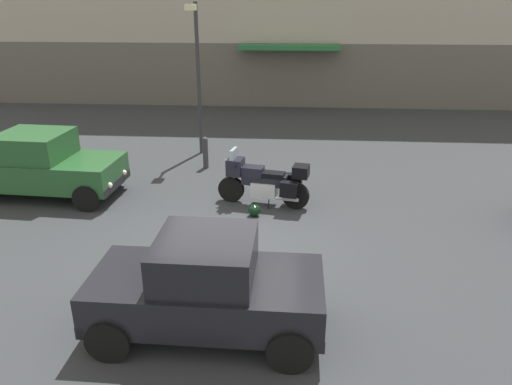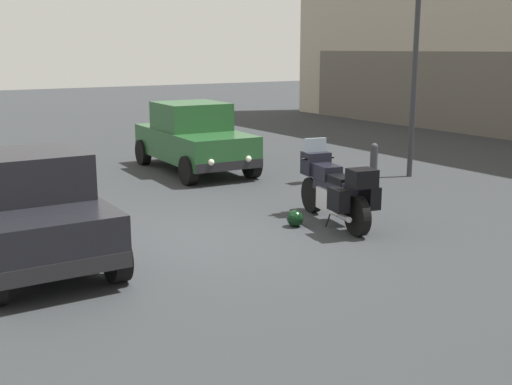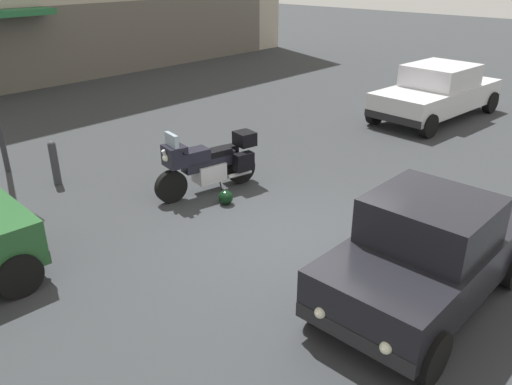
{
  "view_description": "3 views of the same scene",
  "coord_description": "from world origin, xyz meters",
  "px_view_note": "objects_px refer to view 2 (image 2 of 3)",
  "views": [
    {
      "loc": [
        1.02,
        -8.13,
        4.72
      ],
      "look_at": [
        0.35,
        1.16,
        0.92
      ],
      "focal_mm": 33.77,
      "sensor_mm": 36.0,
      "label": 1
    },
    {
      "loc": [
        8.63,
        -4.15,
        2.9
      ],
      "look_at": [
        0.38,
        1.11,
        0.71
      ],
      "focal_mm": 45.25,
      "sensor_mm": 36.0,
      "label": 2
    },
    {
      "loc": [
        -5.87,
        -4.43,
        4.25
      ],
      "look_at": [
        -0.35,
        0.63,
        0.85
      ],
      "focal_mm": 35.85,
      "sensor_mm": 36.0,
      "label": 3
    }
  ],
  "objects_px": {
    "streetlamp_curbside": "(411,53)",
    "bollard_curbside": "(374,164)",
    "car_hatchback_near": "(193,138)",
    "car_compact_side": "(30,210)",
    "motorcycle": "(335,188)",
    "helmet": "(295,218)"
  },
  "relations": [
    {
      "from": "car_compact_side",
      "to": "bollard_curbside",
      "type": "relative_size",
      "value": 3.7
    },
    {
      "from": "bollard_curbside",
      "to": "car_compact_side",
      "type": "bearing_deg",
      "value": -80.05
    },
    {
      "from": "car_hatchback_near",
      "to": "bollard_curbside",
      "type": "relative_size",
      "value": 4.18
    },
    {
      "from": "car_hatchback_near",
      "to": "streetlamp_curbside",
      "type": "height_order",
      "value": "streetlamp_curbside"
    },
    {
      "from": "streetlamp_curbside",
      "to": "motorcycle",
      "type": "bearing_deg",
      "value": -59.99
    },
    {
      "from": "car_hatchback_near",
      "to": "bollard_curbside",
      "type": "xyz_separation_m",
      "value": [
        3.71,
        2.4,
        -0.31
      ]
    },
    {
      "from": "car_hatchback_near",
      "to": "car_compact_side",
      "type": "bearing_deg",
      "value": -41.81
    },
    {
      "from": "streetlamp_curbside",
      "to": "car_compact_side",
      "type": "bearing_deg",
      "value": -79.05
    },
    {
      "from": "motorcycle",
      "to": "helmet",
      "type": "xyz_separation_m",
      "value": [
        -0.2,
        -0.66,
        -0.48
      ]
    },
    {
      "from": "car_hatchback_near",
      "to": "bollard_curbside",
      "type": "height_order",
      "value": "car_hatchback_near"
    },
    {
      "from": "motorcycle",
      "to": "bollard_curbside",
      "type": "relative_size",
      "value": 2.38
    },
    {
      "from": "motorcycle",
      "to": "car_hatchback_near",
      "type": "height_order",
      "value": "car_hatchback_near"
    },
    {
      "from": "motorcycle",
      "to": "car_hatchback_near",
      "type": "bearing_deg",
      "value": 9.13
    },
    {
      "from": "bollard_curbside",
      "to": "streetlamp_curbside",
      "type": "bearing_deg",
      "value": 106.35
    },
    {
      "from": "car_hatchback_near",
      "to": "streetlamp_curbside",
      "type": "xyz_separation_m",
      "value": [
        3.32,
        3.74,
        2.0
      ]
    },
    {
      "from": "car_hatchback_near",
      "to": "car_compact_side",
      "type": "relative_size",
      "value": 1.13
    },
    {
      "from": "car_compact_side",
      "to": "streetlamp_curbside",
      "type": "xyz_separation_m",
      "value": [
        -1.7,
        8.77,
        2.04
      ]
    },
    {
      "from": "streetlamp_curbside",
      "to": "bollard_curbside",
      "type": "bearing_deg",
      "value": -73.65
    },
    {
      "from": "motorcycle",
      "to": "car_hatchback_near",
      "type": "xyz_separation_m",
      "value": [
        -5.61,
        0.22,
        0.19
      ]
    },
    {
      "from": "helmet",
      "to": "streetlamp_curbside",
      "type": "xyz_separation_m",
      "value": [
        -2.08,
        4.63,
        2.67
      ]
    },
    {
      "from": "helmet",
      "to": "car_compact_side",
      "type": "height_order",
      "value": "car_compact_side"
    },
    {
      "from": "streetlamp_curbside",
      "to": "bollard_curbside",
      "type": "distance_m",
      "value": 2.7
    }
  ]
}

